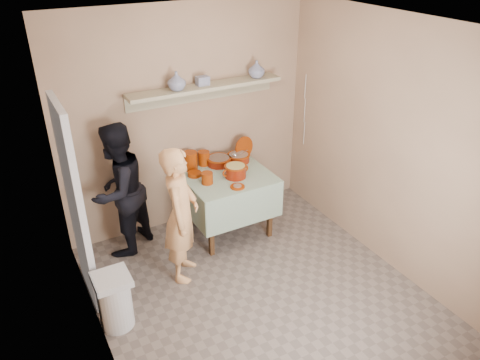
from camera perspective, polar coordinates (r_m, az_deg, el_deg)
ground at (r=4.80m, az=2.82°, el=-14.27°), size 3.50×3.50×0.00m
tile_panel at (r=4.55m, az=-19.39°, el=-3.01°), size 0.06×0.70×2.00m
plate_stack_a at (r=5.46m, az=-6.06°, el=2.36°), size 0.16×0.16×0.22m
plate_stack_b at (r=5.56m, az=-4.43°, el=2.67°), size 0.14×0.14×0.17m
bowl_stack at (r=5.15m, az=-4.03°, el=0.24°), size 0.13×0.13×0.13m
empty_bowl at (r=5.34m, az=-5.56°, el=0.73°), size 0.16×0.16×0.05m
propped_lid at (r=5.74m, az=0.51°, el=4.01°), size 0.28×0.12×0.27m
vase_right at (r=5.53m, az=2.04°, el=13.36°), size 0.24×0.24×0.20m
vase_left at (r=5.11m, az=-7.74°, el=11.87°), size 0.21×0.21×0.20m
ceramic_box at (r=5.27m, az=-4.60°, el=11.96°), size 0.14×0.10×0.10m
person_cook at (r=4.70m, az=-7.20°, el=-4.25°), size 0.58×0.64×1.46m
person_helper at (r=5.20m, az=-14.58°, el=-1.25°), size 0.93×0.90×1.52m
room_shell at (r=3.89m, az=3.38°, el=3.48°), size 3.04×3.54×2.62m
serving_table at (r=5.44m, az=-1.76°, el=-0.30°), size 0.97×0.97×0.76m
cazuela_meat_a at (r=5.56m, az=-2.59°, el=2.40°), size 0.30×0.30×0.10m
cazuela_meat_b at (r=5.63m, az=-0.16°, el=2.82°), size 0.28×0.28×0.10m
ladle at (r=5.56m, az=-0.57°, el=3.04°), size 0.08×0.26×0.19m
cazuela_rice at (r=5.26m, az=-0.55°, el=1.21°), size 0.33×0.25×0.14m
front_plate at (r=5.08m, az=-0.31°, el=-0.81°), size 0.16×0.16×0.03m
wall_shelf at (r=5.33m, az=-4.28°, el=11.07°), size 1.80×0.25×0.21m
trash_bin at (r=4.50m, az=-15.01°, el=-14.04°), size 0.32×0.32×0.56m
electrical_cord at (r=5.94m, az=7.89°, el=8.40°), size 0.01×0.05×0.90m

